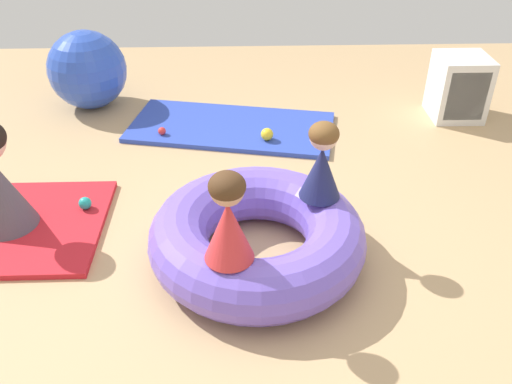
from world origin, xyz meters
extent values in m
plane|color=tan|center=(0.00, 0.00, 0.00)|extent=(8.00, 8.00, 0.00)
cube|color=#2D47B7|center=(-0.18, 1.80, 0.02)|extent=(1.88, 1.15, 0.04)
cube|color=red|center=(-1.62, 0.42, 0.02)|extent=(1.22, 1.01, 0.04)
torus|color=#7056D1|center=(-0.01, 0.06, 0.18)|extent=(1.29, 1.29, 0.36)
cone|color=red|center=(-0.17, -0.33, 0.53)|extent=(0.34, 0.34, 0.34)
sphere|color=tan|center=(-0.17, -0.33, 0.77)|extent=(0.17, 0.17, 0.17)
ellipsoid|color=#472D19|center=(-0.17, -0.33, 0.79)|extent=(0.18, 0.18, 0.14)
cone|color=navy|center=(0.37, 0.22, 0.52)|extent=(0.31, 0.31, 0.33)
sphere|color=beige|center=(0.37, 0.22, 0.76)|extent=(0.16, 0.16, 0.16)
ellipsoid|color=brown|center=(0.37, 0.22, 0.77)|extent=(0.18, 0.18, 0.14)
cone|color=#4C4751|center=(-1.62, 0.42, 0.29)|extent=(0.48, 0.48, 0.50)
sphere|color=teal|center=(-1.16, 0.58, 0.08)|extent=(0.09, 0.09, 0.09)
sphere|color=red|center=(-0.76, 1.65, 0.07)|extent=(0.07, 0.07, 0.07)
sphere|color=yellow|center=(0.12, 1.52, 0.09)|extent=(0.10, 0.10, 0.10)
sphere|color=blue|center=(-1.49, 2.34, 0.36)|extent=(0.71, 0.71, 0.71)
cube|color=silver|center=(1.86, 2.01, 0.28)|extent=(0.44, 0.44, 0.56)
cube|color=#2D2D33|center=(1.86, 1.89, 0.28)|extent=(0.34, 0.20, 0.44)
camera|label=1|loc=(-0.10, -2.47, 2.19)|focal=38.00mm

